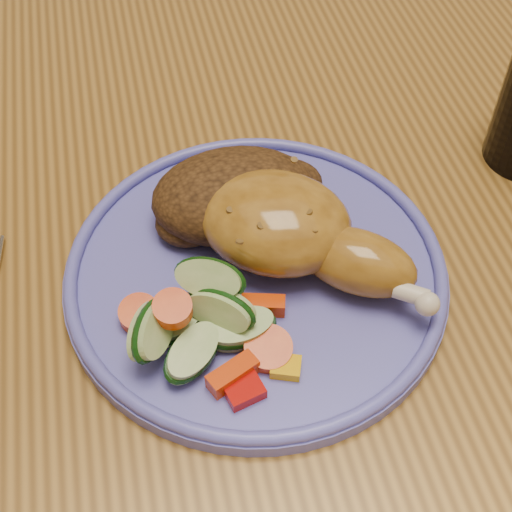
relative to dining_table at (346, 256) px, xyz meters
name	(u,v)px	position (x,y,z in m)	size (l,w,h in m)	color
ground	(307,512)	(0.00, 0.00, -0.67)	(4.00, 4.00, 0.00)	brown
dining_table	(346,256)	(0.00, 0.00, 0.00)	(0.90, 1.40, 0.75)	olive
chair_far	(225,37)	(0.00, 0.63, -0.17)	(0.42, 0.42, 0.91)	#4C2D16
plate	(256,274)	(-0.10, -0.07, 0.09)	(0.28, 0.28, 0.01)	#5251AF
plate_rim	(256,265)	(-0.10, -0.07, 0.10)	(0.28, 0.28, 0.01)	#5251AF
chicken_leg	(295,232)	(-0.07, -0.07, 0.12)	(0.17, 0.16, 0.06)	#A26F22
rice_pilaf	(237,196)	(-0.10, -0.01, 0.12)	(0.14, 0.09, 0.06)	#442911
vegetable_pile	(203,323)	(-0.15, -0.12, 0.11)	(0.12, 0.11, 0.06)	#A50A05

